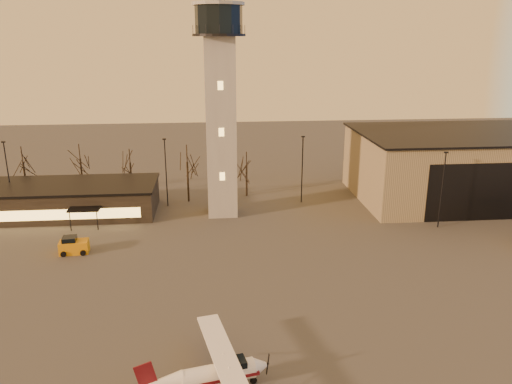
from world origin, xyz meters
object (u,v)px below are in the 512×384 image
Objects in this scene: cessna_front at (220,376)px; hangar at (457,165)px; service_cart at (74,247)px; terminal at (65,199)px; control_tower at (220,97)px.

hangar is at bearing 35.74° from cessna_front.
terminal is at bearing 102.95° from service_cart.
hangar is 56.04m from service_cart.
control_tower reaches higher than terminal.
terminal is 2.05× the size of cessna_front.
control_tower is 1.07× the size of hangar.
hangar is (36.00, 3.98, -11.17)m from control_tower.
service_cart is (-16.31, 25.14, -0.39)m from cessna_front.
control_tower reaches higher than cessna_front.
cessna_front is at bearing -61.78° from service_cart.
control_tower is at bearing 76.00° from cessna_front.
control_tower is 26.33m from service_cart.
cessna_front is (-37.22, -41.13, -3.99)m from hangar.
service_cart is at bearing -145.60° from control_tower.
cessna_front is 29.97m from service_cart.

